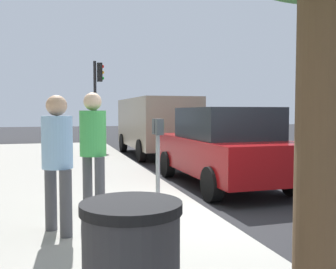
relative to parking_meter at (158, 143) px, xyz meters
name	(u,v)px	position (x,y,z in m)	size (l,w,h in m)	color
ground_plane	(211,221)	(-0.69, -0.66, -1.17)	(80.00, 80.00, 0.00)	#232326
sidewalk_slab	(0,233)	(-0.69, 2.34, -1.09)	(28.00, 6.00, 0.15)	gray
parking_meter	(158,143)	(0.00, 0.00, 0.00)	(0.36, 0.12, 1.41)	gray
pedestrian_at_meter	(93,142)	(-0.26, 1.08, 0.06)	(0.52, 0.39, 1.81)	#47474C
pedestrian_bystander	(57,153)	(-1.16, 1.59, 0.00)	(0.48, 0.38, 1.73)	#47474C
parked_sedan_near	(224,146)	(1.82, -2.01, -0.27)	(4.42, 2.01, 1.77)	maroon
parked_van_far	(155,123)	(8.06, -2.01, 0.09)	(5.22, 2.17, 2.18)	gray
traffic_signal	(98,90)	(9.84, -0.01, 1.41)	(0.24, 0.44, 3.60)	black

